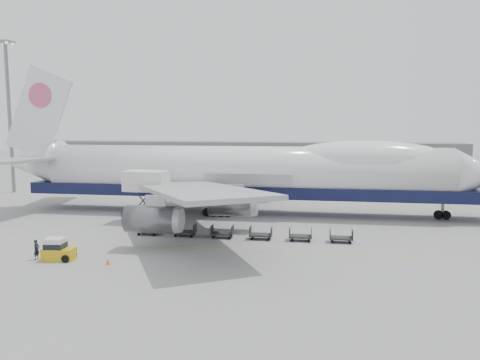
% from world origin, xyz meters
% --- Properties ---
extents(ground, '(260.00, 260.00, 0.00)m').
position_xyz_m(ground, '(0.00, 0.00, 0.00)').
color(ground, gray).
rests_on(ground, ground).
extents(apron_line, '(60.00, 0.15, 0.01)m').
position_xyz_m(apron_line, '(0.00, -6.00, 0.01)').
color(apron_line, gold).
rests_on(apron_line, ground).
extents(hangar, '(110.00, 8.00, 7.00)m').
position_xyz_m(hangar, '(-10.00, 70.00, 3.50)').
color(hangar, slate).
rests_on(hangar, ground).
extents(floodlight_mast, '(2.40, 2.40, 25.43)m').
position_xyz_m(floodlight_mast, '(-42.00, 24.00, 14.27)').
color(floodlight_mast, slate).
rests_on(floodlight_mast, ground).
extents(airliner, '(67.00, 55.30, 19.98)m').
position_xyz_m(airliner, '(0.64, 12.00, 5.62)').
color(airliner, white).
rests_on(airliner, ground).
extents(catering_truck, '(5.67, 4.11, 6.21)m').
position_xyz_m(catering_truck, '(-10.83, 4.82, 3.46)').
color(catering_truck, '#162344').
rests_on(catering_truck, ground).
extents(baggage_tug, '(2.78, 1.66, 1.95)m').
position_xyz_m(baggage_tug, '(-12.95, -11.66, 0.87)').
color(baggage_tug, gold).
rests_on(baggage_tug, ground).
extents(ground_worker, '(0.48, 0.69, 1.79)m').
position_xyz_m(ground_worker, '(-14.84, -11.85, 0.89)').
color(ground_worker, black).
rests_on(ground_worker, ground).
extents(traffic_cone, '(0.36, 0.36, 0.52)m').
position_xyz_m(traffic_cone, '(-8.03, -12.24, 0.25)').
color(traffic_cone, '#FF5B0D').
rests_on(traffic_cone, ground).
extents(dolly_0, '(2.30, 1.35, 1.30)m').
position_xyz_m(dolly_0, '(-8.37, -1.56, 0.53)').
color(dolly_0, '#2D2D30').
rests_on(dolly_0, ground).
extents(dolly_1, '(2.30, 1.35, 1.30)m').
position_xyz_m(dolly_1, '(-4.30, -1.56, 0.53)').
color(dolly_1, '#2D2D30').
rests_on(dolly_1, ground).
extents(dolly_2, '(2.30, 1.35, 1.30)m').
position_xyz_m(dolly_2, '(-0.24, -1.56, 0.53)').
color(dolly_2, '#2D2D30').
rests_on(dolly_2, ground).
extents(dolly_3, '(2.30, 1.35, 1.30)m').
position_xyz_m(dolly_3, '(3.82, -1.56, 0.53)').
color(dolly_3, '#2D2D30').
rests_on(dolly_3, ground).
extents(dolly_4, '(2.30, 1.35, 1.30)m').
position_xyz_m(dolly_4, '(7.89, -1.56, 0.53)').
color(dolly_4, '#2D2D30').
rests_on(dolly_4, ground).
extents(dolly_5, '(2.30, 1.35, 1.30)m').
position_xyz_m(dolly_5, '(11.95, -1.56, 0.53)').
color(dolly_5, '#2D2D30').
rests_on(dolly_5, ground).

